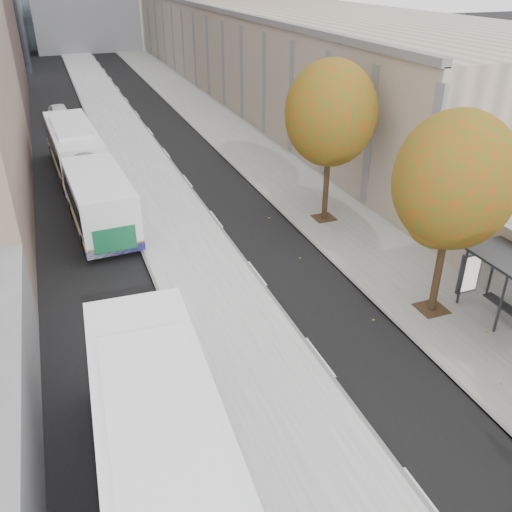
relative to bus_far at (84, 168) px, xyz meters
name	(u,v)px	position (x,y,z in m)	size (l,w,h in m)	color
bus_platform	(137,160)	(3.68, 5.11, -1.52)	(4.25, 150.00, 0.15)	#A1A1A1
sidewalk	(248,148)	(11.68, 5.11, -1.56)	(4.75, 150.00, 0.08)	gray
building_tan	(255,37)	(23.05, 34.11, 2.40)	(18.00, 92.00, 8.00)	gray
tree_c	(455,181)	(11.15, -16.89, 3.65)	(4.20, 4.20, 7.28)	black
tree_d	(331,114)	(11.15, -7.89, 3.87)	(4.40, 4.40, 7.60)	black
bus_far	(84,168)	(0.00, 0.00, 0.00)	(3.49, 17.67, 2.93)	white
distant_car	(60,113)	(-0.54, 17.70, -0.90)	(1.65, 4.09, 1.39)	white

